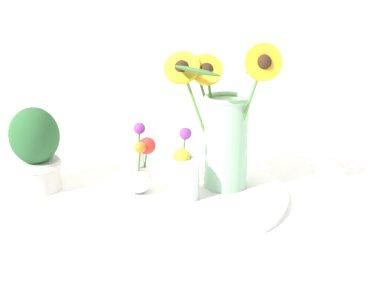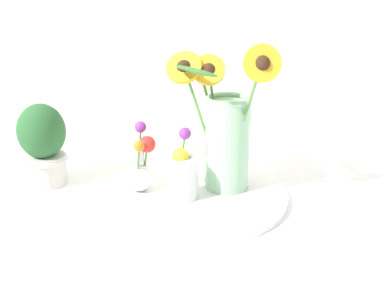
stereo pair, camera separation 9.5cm
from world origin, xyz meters
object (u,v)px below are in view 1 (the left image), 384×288
at_px(vase_bulb_right, 140,169).
at_px(potted_plant, 36,149).
at_px(serving_tray, 192,193).
at_px(vase_small_center, 184,174).
at_px(mason_jar_sunflowers, 224,129).

height_order(vase_bulb_right, potted_plant, potted_plant).
relative_size(serving_tray, vase_small_center, 2.82).
bearing_deg(mason_jar_sunflowers, potted_plant, 170.50).
bearing_deg(vase_bulb_right, mason_jar_sunflowers, 3.78).
bearing_deg(serving_tray, vase_small_center, -125.12).
height_order(serving_tray, vase_small_center, vase_small_center).
xyz_separation_m(mason_jar_sunflowers, vase_small_center, (-0.11, -0.05, -0.09)).
distance_m(vase_small_center, vase_bulb_right, 0.11).
bearing_deg(potted_plant, mason_jar_sunflowers, -9.50).
bearing_deg(vase_small_center, vase_bulb_right, 159.31).
height_order(serving_tray, mason_jar_sunflowers, mason_jar_sunflowers).
xyz_separation_m(mason_jar_sunflowers, potted_plant, (-0.47, 0.08, -0.06)).
bearing_deg(vase_bulb_right, vase_small_center, -20.69).
relative_size(mason_jar_sunflowers, vase_bulb_right, 2.16).
relative_size(serving_tray, mason_jar_sunflowers, 1.27).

